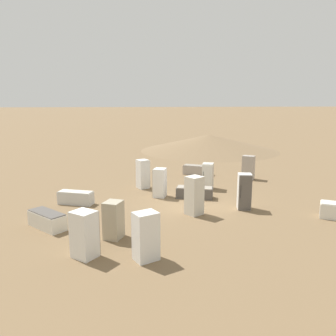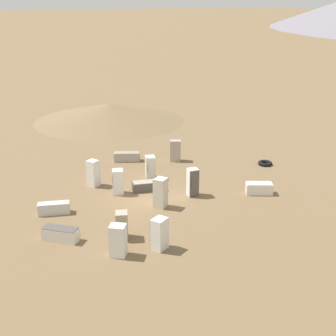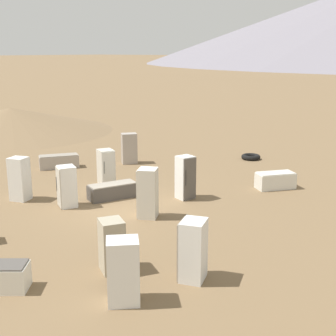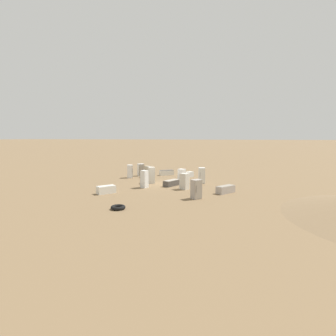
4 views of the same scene
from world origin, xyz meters
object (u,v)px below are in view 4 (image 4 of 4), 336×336
object	(u,v)px
discarded_fridge_1	(144,179)
discarded_fridge_13	(141,170)
discarded_fridge_2	(166,173)
discarded_fridge_6	(106,190)
discarded_fridge_9	(202,176)
discarded_fridge_5	(151,175)
discarded_fridge_7	(188,175)
scrap_tire	(118,207)
discarded_fridge_4	(130,171)
discarded_fridge_10	(196,189)
discarded_fridge_0	(182,176)
discarded_fridge_3	(226,189)
discarded_fridge_11	(184,181)
discarded_fridge_12	(172,183)
discarded_fridge_8	(148,172)

from	to	relation	value
discarded_fridge_1	discarded_fridge_13	world-z (taller)	discarded_fridge_1
discarded_fridge_2	discarded_fridge_6	xyz separation A→B (m)	(-12.46, 1.98, 0.01)
discarded_fridge_9	discarded_fridge_13	bearing A→B (deg)	-39.90
discarded_fridge_5	discarded_fridge_7	xyz separation A→B (m)	(5.34, -2.92, -0.56)
discarded_fridge_13	scrap_tire	bearing A→B (deg)	62.93
discarded_fridge_4	discarded_fridge_10	distance (m)	13.20
discarded_fridge_0	scrap_tire	xyz separation A→B (m)	(-11.41, 1.93, -0.66)
discarded_fridge_3	scrap_tire	distance (m)	10.25
discarded_fridge_5	discarded_fridge_11	world-z (taller)	discarded_fridge_5
discarded_fridge_10	discarded_fridge_13	size ratio (longest dim) A/B	1.01
discarded_fridge_11	discarded_fridge_1	bearing A→B (deg)	121.65
discarded_fridge_4	discarded_fridge_13	bearing A→B (deg)	142.39
discarded_fridge_0	discarded_fridge_4	xyz separation A→B (m)	(2.02, 7.08, 0.02)
discarded_fridge_0	discarded_fridge_12	size ratio (longest dim) A/B	0.76
discarded_fridge_3	discarded_fridge_11	bearing A→B (deg)	25.67
discarded_fridge_5	discarded_fridge_8	xyz separation A→B (m)	(3.80, 1.86, -0.17)
discarded_fridge_0	discarded_fridge_10	bearing A→B (deg)	-39.17
discarded_fridge_10	discarded_fridge_13	world-z (taller)	discarded_fridge_10
scrap_tire	discarded_fridge_8	bearing A→B (deg)	12.32
discarded_fridge_2	discarded_fridge_10	bearing A→B (deg)	-10.28
discarded_fridge_8	discarded_fridge_10	size ratio (longest dim) A/B	0.90
discarded_fridge_5	discarded_fridge_9	distance (m)	5.51
discarded_fridge_3	discarded_fridge_8	size ratio (longest dim) A/B	1.39
discarded_fridge_1	discarded_fridge_3	size ratio (longest dim) A/B	0.87
discarded_fridge_11	discarded_fridge_10	bearing A→B (deg)	-126.63
discarded_fridge_10	scrap_tire	world-z (taller)	discarded_fridge_10
discarded_fridge_1	discarded_fridge_9	bearing A→B (deg)	-33.31
discarded_fridge_13	scrap_tire	size ratio (longest dim) A/B	1.53
discarded_fridge_10	discarded_fridge_9	bearing A→B (deg)	-135.35
discarded_fridge_5	discarded_fridge_10	size ratio (longest dim) A/B	1.12
discarded_fridge_4	discarded_fridge_0	bearing A→B (deg)	55.56
discarded_fridge_10	discarded_fridge_13	xyz separation A→B (m)	(10.68, 9.21, -0.00)
discarded_fridge_1	discarded_fridge_7	distance (m)	8.41
discarded_fridge_3	discarded_fridge_11	size ratio (longest dim) A/B	1.28
discarded_fridge_10	discarded_fridge_7	bearing A→B (deg)	-125.31
discarded_fridge_4	discarded_fridge_6	distance (m)	9.19
discarded_fridge_5	discarded_fridge_12	size ratio (longest dim) A/B	0.86
discarded_fridge_1	discarded_fridge_5	size ratio (longest dim) A/B	0.97
discarded_fridge_3	discarded_fridge_1	bearing A→B (deg)	32.92
discarded_fridge_0	discarded_fridge_5	world-z (taller)	discarded_fridge_5
discarded_fridge_4	discarded_fridge_6	bearing A→B (deg)	-7.61
discarded_fridge_2	discarded_fridge_3	bearing A→B (deg)	4.80
discarded_fridge_13	discarded_fridge_0	bearing A→B (deg)	105.11
discarded_fridge_7	discarded_fridge_3	bearing A→B (deg)	-30.51
discarded_fridge_2	discarded_fridge_7	size ratio (longest dim) A/B	1.03
discarded_fridge_11	discarded_fridge_13	xyz separation A→B (m)	(7.10, 7.42, 0.02)
discarded_fridge_0	discarded_fridge_6	world-z (taller)	discarded_fridge_0
discarded_fridge_0	discarded_fridge_1	xyz separation A→B (m)	(-3.51, 3.03, 0.08)
discarded_fridge_6	discarded_fridge_4	bearing A→B (deg)	139.30
discarded_fridge_9	discarded_fridge_13	size ratio (longest dim) A/B	1.09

